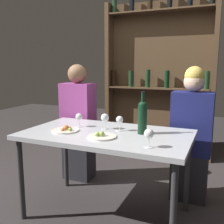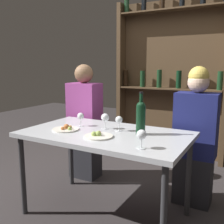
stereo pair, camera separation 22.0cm
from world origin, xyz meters
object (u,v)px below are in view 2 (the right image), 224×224
wine_glass_0 (105,118)px  wine_glass_1 (81,117)px  food_plate_0 (98,136)px  seated_person_right (195,140)px  wine_bottle (141,116)px  food_plate_1 (66,129)px  wine_glass_2 (142,135)px  seated_person_left (85,125)px  wine_glass_3 (119,120)px

wine_glass_0 → wine_glass_1: size_ratio=1.11×
food_plate_0 → seated_person_right: 0.93m
wine_bottle → wine_glass_0: (-0.34, 0.03, -0.05)m
wine_glass_1 → food_plate_1: bearing=-96.3°
wine_bottle → wine_glass_1: 0.59m
food_plate_0 → wine_glass_1: bearing=144.4°
wine_glass_2 → seated_person_left: seated_person_left is taller
wine_bottle → seated_person_right: size_ratio=0.27×
wine_glass_3 → seated_person_left: bearing=145.2°
wine_glass_0 → wine_glass_1: (-0.24, -0.02, -0.01)m
food_plate_1 → seated_person_left: seated_person_left is taller
wine_glass_0 → wine_glass_1: 0.25m
wine_bottle → seated_person_right: (0.33, 0.49, -0.27)m
wine_bottle → wine_glass_2: (0.14, -0.32, -0.06)m
wine_glass_1 → seated_person_left: bearing=121.5°
wine_glass_0 → food_plate_0: wine_glass_0 is taller
seated_person_right → wine_glass_3: bearing=-138.4°
seated_person_left → seated_person_right: (1.20, 0.00, -0.00)m
wine_bottle → wine_glass_1: bearing=178.9°
food_plate_1 → seated_person_right: 1.15m
food_plate_0 → food_plate_1: food_plate_1 is taller
wine_glass_0 → food_plate_0: (0.09, -0.25, -0.08)m
wine_glass_0 → food_plate_1: bearing=-142.8°
food_plate_1 → seated_person_right: seated_person_right is taller
wine_glass_1 → seated_person_left: size_ratio=0.09×
wine_glass_0 → wine_glass_2: size_ratio=1.06×
wine_glass_0 → seated_person_left: 0.74m
wine_glass_0 → seated_person_left: size_ratio=0.10×
seated_person_right → wine_glass_1: bearing=-152.5°
seated_person_left → seated_person_right: seated_person_left is taller
wine_glass_1 → wine_glass_3: bearing=0.9°
food_plate_0 → wine_bottle: bearing=41.9°
seated_person_left → wine_glass_0: bearing=-40.6°
wine_glass_1 → wine_glass_2: size_ratio=0.96×
wine_glass_3 → wine_bottle: bearing=-5.1°
food_plate_0 → seated_person_left: size_ratio=0.17×
wine_glass_0 → wine_glass_3: size_ratio=1.07×
wine_glass_1 → food_plate_1: (-0.02, -0.18, -0.07)m
food_plate_0 → seated_person_left: 0.96m
wine_glass_2 → seated_person_left: 1.32m
wine_glass_1 → food_plate_0: (0.33, -0.24, -0.07)m
seated_person_left → food_plate_1: bearing=-67.7°
wine_bottle → wine_glass_2: size_ratio=2.67×
food_plate_1 → wine_glass_2: bearing=-11.3°
seated_person_right → wine_glass_2: bearing=-102.9°
wine_bottle → wine_glass_0: wine_bottle is taller
wine_glass_3 → food_plate_0: bearing=-101.9°
wine_glass_0 → wine_glass_3: bearing=-4.3°
wine_glass_1 → food_plate_0: bearing=-35.6°
wine_bottle → seated_person_right: seated_person_right is taller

